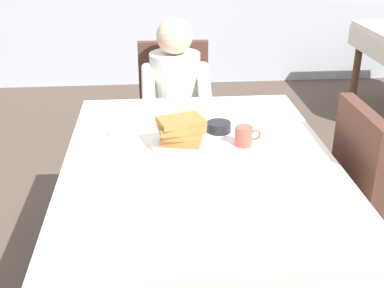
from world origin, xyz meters
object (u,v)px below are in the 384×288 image
object	(u,v)px
breakfast_stack	(181,130)
bowl_butter	(219,127)
cup_coffee	(244,136)
knife_right_of_plate	(228,146)
chair_diner	(175,107)
diner_person	(176,95)
spoon_near_edge	(177,180)
plate_breakfast	(183,144)
dining_table_main	(200,178)
chair_right_side	(375,195)
fork_left_of_plate	(139,149)
syrup_pitcher	(115,129)

from	to	relation	value
breakfast_stack	bowl_butter	bearing A→B (deg)	38.50
cup_coffee	knife_right_of_plate	distance (m)	0.08
chair_diner	knife_right_of_plate	xyz separation A→B (m)	(0.18, -1.06, 0.21)
diner_person	spoon_near_edge	size ratio (longest dim) A/B	7.47
plate_breakfast	cup_coffee	bearing A→B (deg)	-2.95
dining_table_main	plate_breakfast	distance (m)	0.17
chair_right_side	spoon_near_edge	size ratio (longest dim) A/B	6.20
diner_person	fork_left_of_plate	distance (m)	0.93
fork_left_of_plate	diner_person	bearing A→B (deg)	-14.74
dining_table_main	fork_left_of_plate	distance (m)	0.29
chair_diner	bowl_butter	bearing A→B (deg)	100.06
cup_coffee	spoon_near_edge	world-z (taller)	cup_coffee
syrup_pitcher	cup_coffee	bearing A→B (deg)	-13.89
chair_right_side	fork_left_of_plate	world-z (taller)	chair_right_side
dining_table_main	spoon_near_edge	size ratio (longest dim) A/B	10.16
bowl_butter	syrup_pitcher	world-z (taller)	syrup_pitcher
chair_diner	cup_coffee	xyz separation A→B (m)	(0.25, -1.05, 0.25)
diner_person	plate_breakfast	bearing A→B (deg)	89.07
breakfast_stack	knife_right_of_plate	distance (m)	0.21
dining_table_main	plate_breakfast	bearing A→B (deg)	114.32
chair_diner	breakfast_stack	bearing A→B (deg)	88.77
chair_right_side	breakfast_stack	size ratio (longest dim) A/B	4.33
knife_right_of_plate	bowl_butter	bearing A→B (deg)	8.07
knife_right_of_plate	spoon_near_edge	size ratio (longest dim) A/B	1.33
spoon_near_edge	fork_left_of_plate	bearing A→B (deg)	103.03
spoon_near_edge	plate_breakfast	bearing A→B (deg)	67.85
bowl_butter	knife_right_of_plate	world-z (taller)	bowl_butter
chair_right_side	knife_right_of_plate	distance (m)	0.68
chair_right_side	cup_coffee	xyz separation A→B (m)	(-0.57, 0.12, 0.25)
chair_right_side	cup_coffee	size ratio (longest dim) A/B	8.23
plate_breakfast	breakfast_stack	xyz separation A→B (m)	(-0.01, -0.00, 0.07)
bowl_butter	knife_right_of_plate	bearing A→B (deg)	-84.12
breakfast_stack	spoon_near_edge	distance (m)	0.32
breakfast_stack	bowl_butter	distance (m)	0.24
breakfast_stack	knife_right_of_plate	world-z (taller)	breakfast_stack
dining_table_main	bowl_butter	world-z (taller)	bowl_butter
fork_left_of_plate	dining_table_main	bearing A→B (deg)	-116.02
dining_table_main	diner_person	xyz separation A→B (m)	(-0.04, 1.01, 0.02)
dining_table_main	breakfast_stack	distance (m)	0.22
diner_person	bowl_butter	distance (m)	0.76
syrup_pitcher	knife_right_of_plate	distance (m)	0.51
chair_right_side	plate_breakfast	world-z (taller)	chair_right_side
dining_table_main	chair_diner	xyz separation A→B (m)	(-0.04, 1.17, -0.12)
breakfast_stack	cup_coffee	distance (m)	0.27
chair_diner	syrup_pitcher	xyz separation A→B (m)	(-0.31, -0.91, 0.25)
breakfast_stack	plate_breakfast	bearing A→B (deg)	8.80
chair_diner	bowl_butter	distance (m)	0.94
cup_coffee	bowl_butter	world-z (taller)	cup_coffee
chair_diner	spoon_near_edge	size ratio (longest dim) A/B	6.20
chair_diner	breakfast_stack	world-z (taller)	chair_diner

